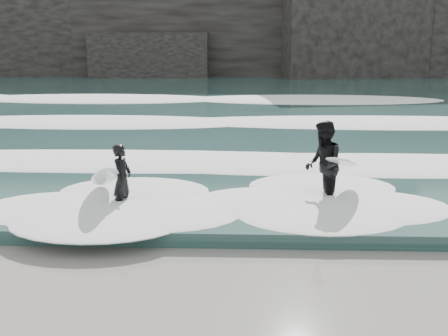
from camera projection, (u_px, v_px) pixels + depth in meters
The scene contains 8 objects.
ground at pixel (235, 333), 7.59m from camera, with size 120.00×120.00×0.00m, color olive.
sea at pixel (243, 94), 35.73m from camera, with size 90.00×52.00×0.30m, color #254541.
headland at pixel (244, 21), 51.11m from camera, with size 70.00×9.00×10.00m, color black.
foam_near at pixel (240, 159), 16.24m from camera, with size 60.00×3.20×0.20m, color white.
foam_mid at pixel (242, 121), 23.03m from camera, with size 60.00×4.00×0.24m, color white.
foam_far at pixel (243, 97), 31.77m from camera, with size 60.00×4.80×0.30m, color white.
surfer_left at pixel (117, 179), 12.45m from camera, with size 1.27×2.16×1.58m.
surfer_right at pixel (325, 165), 12.77m from camera, with size 1.47×2.20×2.03m.
Camera 1 is at (0.11, -6.86, 3.94)m, focal length 45.00 mm.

